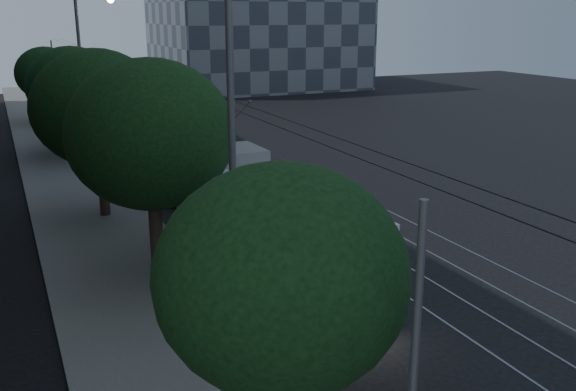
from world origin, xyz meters
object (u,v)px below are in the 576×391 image
(trolleybus, at_px, (261,220))
(streetlamp_near, at_px, (246,104))
(pickup_silver, at_px, (182,179))
(car_white_b, at_px, (139,139))
(car_white_a, at_px, (157,173))
(streetlamp_far, at_px, (87,57))
(car_white_c, at_px, (131,134))
(car_white_d, at_px, (99,127))

(trolleybus, relative_size, streetlamp_near, 1.19)
(pickup_silver, bearing_deg, car_white_b, 76.38)
(car_white_b, bearing_deg, trolleybus, -84.91)
(pickup_silver, xyz_separation_m, car_white_a, (-0.65, 2.50, -0.18))
(streetlamp_near, bearing_deg, trolleybus, 62.88)
(trolleybus, distance_m, streetlamp_far, 22.58)
(trolleybus, height_order, car_white_a, trolleybus)
(pickup_silver, distance_m, car_white_c, 13.74)
(car_white_c, bearing_deg, car_white_d, 90.39)
(trolleybus, relative_size, streetlamp_far, 1.26)
(car_white_b, bearing_deg, streetlamp_near, -89.12)
(pickup_silver, relative_size, car_white_c, 1.34)
(trolleybus, xyz_separation_m, streetlamp_far, (-2.49, 22.03, 4.24))
(pickup_silver, distance_m, car_white_a, 2.59)
(car_white_a, relative_size, streetlamp_near, 0.36)
(car_white_b, distance_m, streetlamp_near, 25.72)
(car_white_a, distance_m, car_white_d, 14.75)
(car_white_a, height_order, car_white_d, car_white_d)
(car_white_c, xyz_separation_m, streetlamp_near, (-2.08, -27.44, 5.55))
(car_white_c, height_order, car_white_d, same)
(car_white_a, height_order, streetlamp_far, streetlamp_far)
(streetlamp_near, bearing_deg, car_white_c, 85.66)
(car_white_b, bearing_deg, streetlamp_far, 171.86)
(car_white_b, relative_size, streetlamp_far, 0.55)
(trolleybus, height_order, car_white_d, trolleybus)
(car_white_b, distance_m, car_white_d, 6.11)
(trolleybus, bearing_deg, car_white_c, 87.42)
(trolleybus, xyz_separation_m, car_white_c, (0.20, 23.77, -0.99))
(trolleybus, height_order, streetlamp_near, streetlamp_near)
(car_white_b, bearing_deg, car_white_c, 95.63)
(car_white_a, bearing_deg, streetlamp_near, -109.26)
(car_white_a, relative_size, car_white_b, 0.68)
(car_white_d, height_order, streetlamp_far, streetlamp_far)
(car_white_a, height_order, car_white_b, car_white_b)
(car_white_a, xyz_separation_m, streetlamp_far, (-1.75, 9.50, 5.31))
(car_white_b, distance_m, car_white_c, 2.40)
(streetlamp_far, bearing_deg, trolleybus, -83.56)
(car_white_b, bearing_deg, pickup_silver, -85.85)
(trolleybus, relative_size, car_white_d, 2.97)
(car_white_b, relative_size, streetlamp_near, 0.52)
(pickup_silver, height_order, streetlamp_near, streetlamp_near)
(car_white_a, distance_m, streetlamp_near, 17.20)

